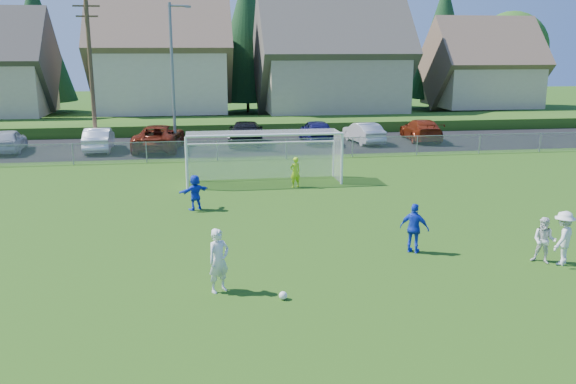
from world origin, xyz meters
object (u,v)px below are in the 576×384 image
object	(u,v)px
car_a	(8,141)
soccer_goal	(263,149)
player_white_c	(563,238)
player_blue_b	(195,192)
player_blue_a	(414,228)
car_b	(99,139)
goalkeeper	(295,172)
player_white_b	(544,240)
car_c	(159,137)
car_d	(246,133)
soccer_ball	(283,295)
car_f	(364,133)
car_e	(316,131)
car_g	(421,130)
player_white_a	(219,260)

from	to	relation	value
car_a	soccer_goal	size ratio (longest dim) A/B	0.58
player_white_c	player_blue_b	world-z (taller)	player_white_c
player_blue_a	car_b	world-z (taller)	player_blue_a
player_white_c	player_blue_a	xyz separation A→B (m)	(-4.05, 1.71, -0.02)
goalkeeper	car_a	world-z (taller)	car_a
player_white_b	car_c	distance (m)	26.15
car_b	car_d	bearing A→B (deg)	-175.19
soccer_ball	car_a	xyz separation A→B (m)	(-13.69, 24.96, 0.62)
player_white_c	player_blue_b	distance (m)	13.61
car_f	car_d	bearing A→B (deg)	-11.58
car_a	car_e	bearing A→B (deg)	177.75
car_c	car_d	world-z (taller)	car_c
car_d	soccer_goal	xyz separation A→B (m)	(-0.12, -11.59, 0.83)
car_g	car_f	bearing A→B (deg)	11.91
player_blue_b	player_white_b	bearing A→B (deg)	110.99
player_white_c	car_a	distance (m)	32.54
goalkeeper	car_a	bearing A→B (deg)	-56.38
player_white_b	player_blue_a	world-z (taller)	player_blue_a
car_c	soccer_ball	bearing A→B (deg)	106.79
car_e	car_g	bearing A→B (deg)	179.72
goalkeeper	car_f	distance (m)	14.17
car_e	soccer_goal	bearing A→B (deg)	67.82
car_a	car_c	bearing A→B (deg)	171.85
soccer_ball	car_e	distance (m)	26.54
player_white_a	player_blue_a	xyz separation A→B (m)	(6.30, 2.27, -0.07)
player_blue_a	car_b	size ratio (longest dim) A/B	0.36
car_b	car_f	distance (m)	17.34
soccer_goal	car_c	bearing A→B (deg)	118.27
player_white_c	goalkeeper	world-z (taller)	player_white_c
soccer_ball	player_blue_b	bearing A→B (deg)	103.35
player_white_b	car_g	distance (m)	24.71
goalkeeper	car_e	world-z (taller)	car_e
car_c	car_g	bearing A→B (deg)	-169.42
goalkeeper	car_d	distance (m)	13.03
player_blue_b	car_b	world-z (taller)	car_b
car_d	car_g	bearing A→B (deg)	-173.62
player_white_b	car_a	world-z (taller)	car_a
car_e	car_f	xyz separation A→B (m)	(3.16, -0.59, -0.09)
player_blue_a	car_d	distance (m)	22.95
player_white_c	car_c	distance (m)	26.56
car_e	car_f	world-z (taller)	car_e
soccer_ball	goalkeeper	xyz separation A→B (m)	(2.40, 12.79, 0.61)
car_f	soccer_goal	size ratio (longest dim) A/B	0.57
player_blue_a	car_a	distance (m)	28.56
player_blue_a	goalkeeper	bearing A→B (deg)	-40.75
car_e	soccer_goal	size ratio (longest dim) A/B	0.63
car_c	car_d	xyz separation A→B (m)	(5.63, 1.34, -0.01)
player_blue_a	soccer_goal	size ratio (longest dim) A/B	0.22
player_white_c	car_g	bearing A→B (deg)	-140.12
player_white_b	car_g	world-z (taller)	car_g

